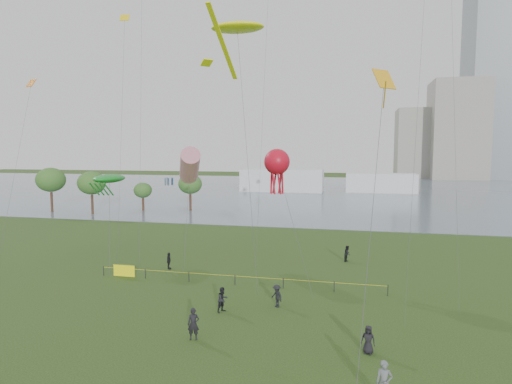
% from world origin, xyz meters
% --- Properties ---
extents(ground_plane, '(400.00, 400.00, 0.00)m').
position_xyz_m(ground_plane, '(0.00, 0.00, 0.00)').
color(ground_plane, '#1E3510').
extents(lake, '(400.00, 120.00, 0.08)m').
position_xyz_m(lake, '(0.00, 100.00, 0.02)').
color(lake, slate).
rests_on(lake, ground_plane).
extents(tower, '(24.00, 24.00, 120.00)m').
position_xyz_m(tower, '(62.00, 168.00, 60.00)').
color(tower, slate).
rests_on(tower, ground_plane).
extents(building_mid, '(20.00, 20.00, 38.00)m').
position_xyz_m(building_mid, '(46.00, 162.00, 19.00)').
color(building_mid, gray).
rests_on(building_mid, ground_plane).
extents(building_low, '(16.00, 18.00, 28.00)m').
position_xyz_m(building_low, '(32.00, 168.00, 14.00)').
color(building_low, gray).
rests_on(building_low, ground_plane).
extents(pavilion_left, '(22.00, 8.00, 6.00)m').
position_xyz_m(pavilion_left, '(-12.00, 95.00, 3.00)').
color(pavilion_left, silver).
rests_on(pavilion_left, ground_plane).
extents(pavilion_right, '(18.00, 7.00, 5.00)m').
position_xyz_m(pavilion_right, '(14.00, 98.00, 2.50)').
color(pavilion_right, silver).
rests_on(pavilion_right, ground_plane).
extents(trees, '(28.39, 12.24, 7.97)m').
position_xyz_m(trees, '(-36.43, 48.47, 5.27)').
color(trees, '#3C261B').
rests_on(trees, ground_plane).
extents(fence, '(24.07, 0.07, 1.05)m').
position_xyz_m(fence, '(-8.62, 13.22, 0.55)').
color(fence, black).
rests_on(fence, ground_plane).
extents(kite_flyer, '(0.73, 0.50, 1.93)m').
position_xyz_m(kite_flyer, '(8.24, -1.31, 0.97)').
color(kite_flyer, slate).
rests_on(kite_flyer, ground_plane).
extents(spectator_a, '(0.99, 1.04, 1.70)m').
position_xyz_m(spectator_a, '(-1.73, 7.38, 0.85)').
color(spectator_a, black).
rests_on(spectator_a, ground_plane).
extents(spectator_b, '(1.17, 1.13, 1.60)m').
position_xyz_m(spectator_b, '(1.71, 9.08, 0.80)').
color(spectator_b, black).
rests_on(spectator_b, ground_plane).
extents(spectator_c, '(0.53, 0.97, 1.57)m').
position_xyz_m(spectator_c, '(-9.75, 16.39, 0.79)').
color(spectator_c, black).
rests_on(spectator_c, ground_plane).
extents(spectator_d, '(0.85, 0.66, 1.55)m').
position_xyz_m(spectator_d, '(7.73, 3.36, 0.77)').
color(spectator_d, black).
rests_on(spectator_d, ground_plane).
extents(spectator_f, '(0.76, 0.58, 1.86)m').
position_xyz_m(spectator_f, '(-2.10, 2.87, 0.93)').
color(spectator_f, black).
rests_on(spectator_f, ground_plane).
extents(spectator_g, '(0.84, 0.94, 1.61)m').
position_xyz_m(spectator_g, '(6.37, 22.84, 0.80)').
color(spectator_g, black).
rests_on(spectator_g, ground_plane).
extents(kite_stingray, '(5.39, 9.93, 21.79)m').
position_xyz_m(kite_stingray, '(-3.16, 16.58, 21.32)').
color(kite_stingray, '#3F3F42').
extents(kite_windsock, '(4.37, 8.85, 11.40)m').
position_xyz_m(kite_windsock, '(-9.89, 22.28, 9.39)').
color(kite_windsock, '#3F3F42').
extents(kite_creature, '(6.26, 10.84, 8.45)m').
position_xyz_m(kite_creature, '(-18.74, 21.45, 7.96)').
color(kite_creature, '#3F3F42').
extents(kite_octopus, '(5.04, 7.20, 11.13)m').
position_xyz_m(kite_octopus, '(0.07, 18.16, 9.90)').
color(kite_octopus, '#3F3F42').
extents(kite_delta, '(2.13, 10.04, 15.62)m').
position_xyz_m(kite_delta, '(8.29, 5.79, 14.22)').
color(kite_delta, '#3F3F42').
extents(small_kites, '(41.05, 12.30, 10.20)m').
position_xyz_m(small_kites, '(-1.56, 18.21, 22.77)').
color(small_kites, yellow).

